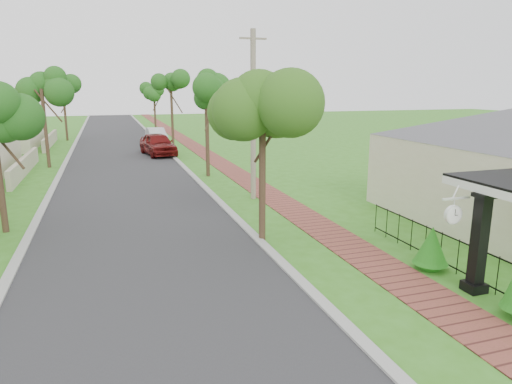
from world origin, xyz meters
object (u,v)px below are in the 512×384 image
near_tree (263,103)px  station_clock (453,213)px  porch_post (478,249)px  parked_car_red (158,144)px  parked_car_white (156,136)px  utility_pole (253,116)px

near_tree → station_clock: near_tree is taller
porch_post → near_tree: 7.36m
parked_car_red → parked_car_white: parked_car_red is taller
porch_post → station_clock: porch_post is taller
near_tree → station_clock: size_ratio=7.07×
parked_car_white → porch_post: bearing=-86.6°
porch_post → near_tree: bearing=125.0°
porch_post → parked_car_white: bearing=97.0°
porch_post → utility_pole: utility_pole is taller
parked_car_white → utility_pole: 23.25m
parked_car_red → station_clock: (4.34, -25.96, 1.12)m
porch_post → utility_pole: bearing=101.6°
parked_car_white → utility_pole: (1.90, -22.97, 3.06)m
parked_car_white → station_clock: station_clock is taller
parked_car_red → parked_car_white: bearing=75.8°
parked_car_white → station_clock: bearing=-87.4°
parked_car_red → utility_pole: 15.85m
parked_car_red → near_tree: 21.34m
parked_car_red → parked_car_white: (0.68, 7.61, -0.13)m
parked_car_red → parked_car_white: size_ratio=1.15×
parked_car_red → utility_pole: utility_pole is taller
near_tree → station_clock: bearing=-56.8°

